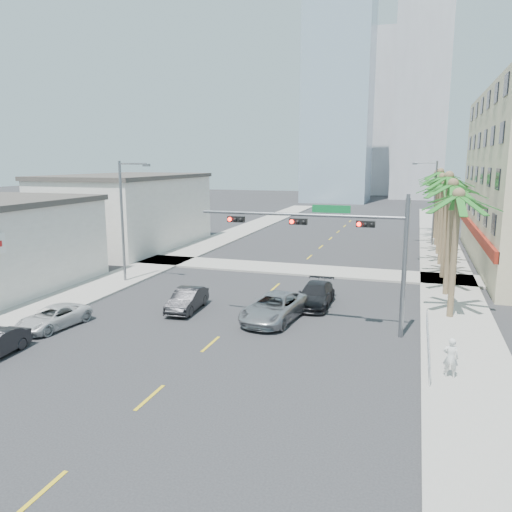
% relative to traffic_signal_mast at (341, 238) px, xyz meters
% --- Properties ---
extents(ground, '(260.00, 260.00, 0.00)m').
position_rel_traffic_signal_mast_xyz_m(ground, '(-5.78, -7.95, -5.06)').
color(ground, '#262628').
rests_on(ground, ground).
extents(sidewalk_right, '(4.00, 120.00, 0.15)m').
position_rel_traffic_signal_mast_xyz_m(sidewalk_right, '(6.22, 12.05, -4.99)').
color(sidewalk_right, gray).
rests_on(sidewalk_right, ground).
extents(sidewalk_left, '(4.00, 120.00, 0.15)m').
position_rel_traffic_signal_mast_xyz_m(sidewalk_left, '(-17.78, 12.05, -4.99)').
color(sidewalk_left, gray).
rests_on(sidewalk_left, ground).
extents(sidewalk_cross, '(80.00, 4.00, 0.15)m').
position_rel_traffic_signal_mast_xyz_m(sidewalk_cross, '(-5.78, 14.05, -4.99)').
color(sidewalk_cross, gray).
rests_on(sidewalk_cross, ground).
extents(building_left_far, '(11.00, 18.00, 7.20)m').
position_rel_traffic_signal_mast_xyz_m(building_left_far, '(-25.28, 20.05, -1.46)').
color(building_left_far, beige).
rests_on(building_left_far, ground).
extents(tower_far_left, '(14.00, 14.00, 48.00)m').
position_rel_traffic_signal_mast_xyz_m(tower_far_left, '(-13.78, 87.05, 18.94)').
color(tower_far_left, '#99B2C6').
rests_on(tower_far_left, ground).
extents(tower_far_right, '(12.00, 12.00, 60.00)m').
position_rel_traffic_signal_mast_xyz_m(tower_far_right, '(3.22, 102.05, 24.94)').
color(tower_far_right, '#ADADB2').
rests_on(tower_far_right, ground).
extents(tower_far_center, '(16.00, 16.00, 42.00)m').
position_rel_traffic_signal_mast_xyz_m(tower_far_center, '(-8.78, 117.05, 15.94)').
color(tower_far_center, '#ADADB2').
rests_on(tower_far_center, ground).
extents(traffic_signal_mast, '(11.12, 0.54, 7.20)m').
position_rel_traffic_signal_mast_xyz_m(traffic_signal_mast, '(0.00, 0.00, 0.00)').
color(traffic_signal_mast, slate).
rests_on(traffic_signal_mast, ground).
extents(palm_tree_0, '(4.80, 4.80, 7.80)m').
position_rel_traffic_signal_mast_xyz_m(palm_tree_0, '(5.82, 4.05, 2.02)').
color(palm_tree_0, brown).
rests_on(palm_tree_0, ground).
extents(palm_tree_1, '(4.80, 4.80, 8.16)m').
position_rel_traffic_signal_mast_xyz_m(palm_tree_1, '(5.82, 9.25, 2.37)').
color(palm_tree_1, brown).
rests_on(palm_tree_1, ground).
extents(palm_tree_2, '(4.80, 4.80, 8.52)m').
position_rel_traffic_signal_mast_xyz_m(palm_tree_2, '(5.82, 14.45, 2.72)').
color(palm_tree_2, brown).
rests_on(palm_tree_2, ground).
extents(palm_tree_3, '(4.80, 4.80, 7.80)m').
position_rel_traffic_signal_mast_xyz_m(palm_tree_3, '(5.82, 19.65, 2.02)').
color(palm_tree_3, brown).
rests_on(palm_tree_3, ground).
extents(palm_tree_4, '(4.80, 4.80, 8.16)m').
position_rel_traffic_signal_mast_xyz_m(palm_tree_4, '(5.82, 24.85, 2.37)').
color(palm_tree_4, brown).
rests_on(palm_tree_4, ground).
extents(palm_tree_5, '(4.80, 4.80, 8.52)m').
position_rel_traffic_signal_mast_xyz_m(palm_tree_5, '(5.82, 30.05, 2.72)').
color(palm_tree_5, brown).
rests_on(palm_tree_5, ground).
extents(palm_tree_6, '(4.80, 4.80, 7.80)m').
position_rel_traffic_signal_mast_xyz_m(palm_tree_6, '(5.82, 35.25, 2.02)').
color(palm_tree_6, brown).
rests_on(palm_tree_6, ground).
extents(palm_tree_7, '(4.80, 4.80, 8.16)m').
position_rel_traffic_signal_mast_xyz_m(palm_tree_7, '(5.82, 40.45, 2.37)').
color(palm_tree_7, brown).
rests_on(palm_tree_7, ground).
extents(streetlight_left, '(2.55, 0.25, 9.00)m').
position_rel_traffic_signal_mast_xyz_m(streetlight_left, '(-16.78, 6.05, -0.00)').
color(streetlight_left, slate).
rests_on(streetlight_left, ground).
extents(streetlight_right, '(2.55, 0.25, 9.00)m').
position_rel_traffic_signal_mast_xyz_m(streetlight_right, '(5.21, 30.05, -0.00)').
color(streetlight_right, slate).
rests_on(streetlight_right, ground).
extents(guardrail, '(0.08, 8.08, 1.00)m').
position_rel_traffic_signal_mast_xyz_m(guardrail, '(4.52, -1.95, -4.39)').
color(guardrail, silver).
rests_on(guardrail, ground).
extents(car_parked_far, '(2.53, 4.50, 1.19)m').
position_rel_traffic_signal_mast_xyz_m(car_parked_far, '(-14.95, -4.27, -4.47)').
color(car_parked_far, silver).
rests_on(car_parked_far, ground).
extents(car_lane_left, '(1.75, 4.21, 1.35)m').
position_rel_traffic_signal_mast_xyz_m(car_lane_left, '(-9.38, 0.92, -4.38)').
color(car_lane_left, black).
rests_on(car_lane_left, ground).
extents(car_lane_center, '(3.26, 5.81, 1.53)m').
position_rel_traffic_signal_mast_xyz_m(car_lane_center, '(-3.78, 0.69, -4.29)').
color(car_lane_center, '#A3A4A8').
rests_on(car_lane_center, ground).
extents(car_lane_right, '(2.05, 4.89, 1.41)m').
position_rel_traffic_signal_mast_xyz_m(car_lane_right, '(-2.12, 4.33, -4.36)').
color(car_lane_right, black).
rests_on(car_lane_right, ground).
extents(pedestrian, '(0.64, 0.44, 1.69)m').
position_rel_traffic_signal_mast_xyz_m(pedestrian, '(5.34, -4.71, -4.07)').
color(pedestrian, silver).
rests_on(pedestrian, sidewalk_right).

